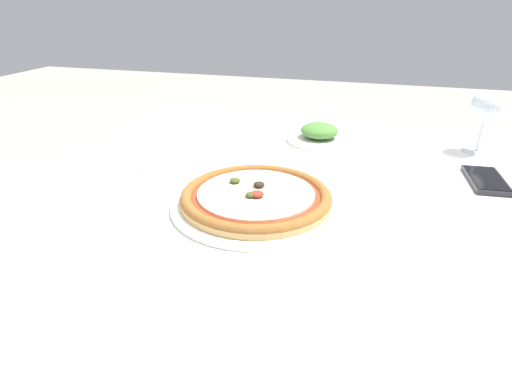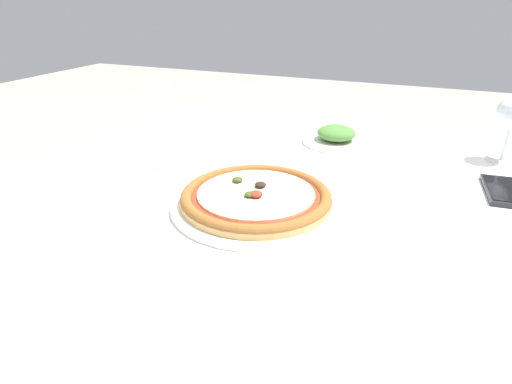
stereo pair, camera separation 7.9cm
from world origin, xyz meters
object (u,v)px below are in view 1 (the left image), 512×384
pizza_plate (256,198)px  side_plate (319,134)px  cell_phone (486,180)px  dining_table (306,225)px  fork (158,158)px  wine_glass_far_left (486,108)px

pizza_plate → side_plate: (0.05, 0.42, 0.00)m
cell_phone → side_plate: (-0.38, 0.18, 0.01)m
side_plate → dining_table: bearing=-85.2°
fork → cell_phone: (0.73, 0.07, 0.00)m
dining_table → cell_phone: size_ratio=8.35×
pizza_plate → fork: 0.34m
dining_table → side_plate: bearing=94.8°
fork → wine_glass_far_left: wine_glass_far_left is taller
dining_table → side_plate: size_ratio=7.21×
wine_glass_far_left → cell_phone: size_ratio=1.04×
fork → side_plate: bearing=35.2°
dining_table → cell_phone: cell_phone is taller
fork → wine_glass_far_left: bearing=20.0°
side_plate → pizza_plate: bearing=-97.4°
wine_glass_far_left → cell_phone: (-0.01, -0.20, -0.11)m
cell_phone → side_plate: side_plate is taller
dining_table → wine_glass_far_left: wine_glass_far_left is taller
dining_table → pizza_plate: size_ratio=3.91×
pizza_plate → wine_glass_far_left: bearing=44.7°
fork → side_plate: 0.43m
pizza_plate → cell_phone: pizza_plate is taller
dining_table → side_plate: side_plate is taller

